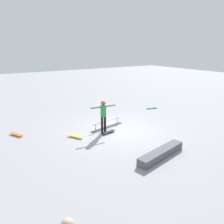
% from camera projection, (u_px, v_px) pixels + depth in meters
% --- Properties ---
extents(ground_plane, '(60.00, 60.00, 0.00)m').
position_uv_depth(ground_plane, '(116.00, 130.00, 11.58)').
color(ground_plane, '#9E9EA3').
extents(grind_rail, '(2.18, 0.69, 0.42)m').
position_uv_depth(grind_rail, '(107.00, 124.00, 11.89)').
color(grind_rail, black).
rests_on(grind_rail, ground_plane).
extents(skate_ledge, '(2.57, 0.93, 0.31)m').
position_uv_depth(skate_ledge, '(161.00, 153.00, 8.72)').
color(skate_ledge, '#595960').
rests_on(skate_ledge, ground_plane).
extents(skater_main, '(1.35, 0.23, 1.67)m').
position_uv_depth(skater_main, '(103.00, 114.00, 10.97)').
color(skater_main, black).
rests_on(skater_main, ground_plane).
extents(skateboard_main, '(0.82, 0.37, 0.09)m').
position_uv_depth(skateboard_main, '(108.00, 132.00, 11.12)').
color(skateboard_main, black).
rests_on(skateboard_main, ground_plane).
extents(loose_skateboard_yellow, '(0.59, 0.79, 0.09)m').
position_uv_depth(loose_skateboard_yellow, '(76.00, 136.00, 10.60)').
color(loose_skateboard_yellow, yellow).
rests_on(loose_skateboard_yellow, ground_plane).
extents(loose_skateboard_orange, '(0.55, 0.80, 0.09)m').
position_uv_depth(loose_skateboard_orange, '(17.00, 134.00, 10.83)').
color(loose_skateboard_orange, orange).
rests_on(loose_skateboard_orange, ground_plane).
extents(loose_skateboard_teal, '(0.82, 0.43, 0.09)m').
position_uv_depth(loose_skateboard_teal, '(152.00, 107.00, 15.56)').
color(loose_skateboard_teal, teal).
rests_on(loose_skateboard_teal, ground_plane).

